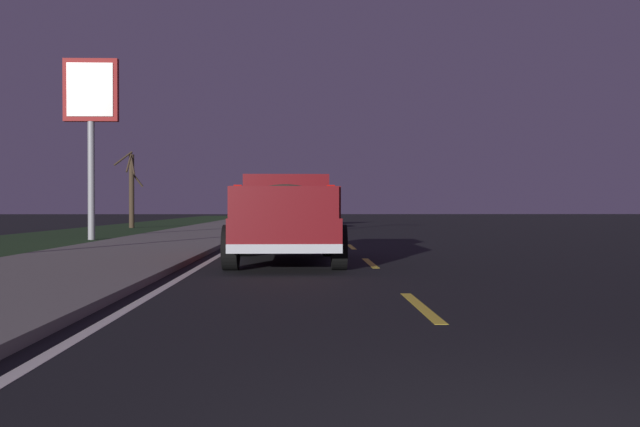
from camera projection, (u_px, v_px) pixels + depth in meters
name	position (u px, v px, depth m)	size (l,w,h in m)	color
ground	(335.00, 233.00, 29.82)	(144.00, 144.00, 0.00)	black
sidewalk_shoulder	(205.00, 232.00, 29.68)	(108.00, 4.00, 0.12)	slate
grass_verge	(90.00, 233.00, 29.57)	(108.00, 6.00, 0.01)	#1E3819
lane_markings	(280.00, 231.00, 32.37)	(108.56, 3.54, 0.01)	yellow
pickup_truck	(286.00, 216.00, 14.38)	(5.45, 2.33, 1.87)	maroon
sedan_white	(294.00, 212.00, 43.08)	(4.40, 2.02, 1.54)	silver
sedan_green	(292.00, 214.00, 34.69)	(4.44, 2.08, 1.54)	#14592D
gas_price_sign	(91.00, 105.00, 23.79)	(0.27, 1.90, 6.36)	#99999E
bare_tree_far	(131.00, 187.00, 36.98)	(1.75, 1.33, 4.20)	#423323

